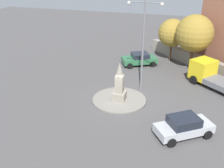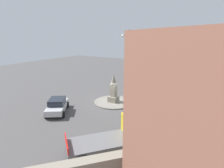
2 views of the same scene
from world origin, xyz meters
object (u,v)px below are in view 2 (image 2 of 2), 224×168
Objects in this scene: streetlamp at (129,65)px; truck_yellow_parked_left at (122,135)px; tree_near_wall at (192,96)px; car_silver_approaching at (57,105)px; car_green_waiting at (192,112)px; monument at (114,90)px.

truck_yellow_parked_left is at bearing 22.57° from streetlamp.
tree_near_wall is (4.29, 6.62, -1.01)m from streetlamp.
car_silver_approaching is at bearing -90.87° from tree_near_wall.
car_silver_approaching is (4.10, -6.19, -4.24)m from streetlamp.
tree_near_wall is (0.19, 12.80, 3.23)m from car_silver_approaching.
truck_yellow_parked_left is at bearing -24.83° from car_green_waiting.
monument is 0.57× the size of tree_near_wall.
truck_yellow_parked_left is (7.80, 5.21, -0.52)m from monument.
streetlamp is 1.40× the size of tree_near_wall.
car_green_waiting is 8.53m from truck_yellow_parked_left.
monument is 0.81× the size of car_silver_approaching.
tree_near_wall reaches higher than monument.
monument is 0.79× the size of car_green_waiting.
streetlamp is at bearing 123.52° from car_silver_approaching.
car_silver_approaching is 13.21m from tree_near_wall.
streetlamp is 2.01× the size of car_silver_approaching.
truck_yellow_parked_left reaches higher than car_green_waiting.
tree_near_wall reaches higher than car_green_waiting.
streetlamp is 1.42× the size of truck_yellow_parked_left.
car_silver_approaching is (5.44, -12.42, 0.04)m from car_green_waiting.
monument is at bearing -121.84° from tree_near_wall.
car_silver_approaching is (5.50, -3.63, -0.80)m from monument.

